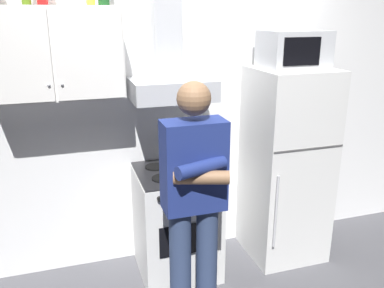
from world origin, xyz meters
TOP-DOWN VIEW (x-y plane):
  - ground_plane at (0.00, 0.00)m, footprint 7.00×7.00m
  - back_wall_tiled at (0.00, 0.60)m, footprint 4.80×0.10m
  - upper_cabinet at (-0.85, 0.37)m, footprint 0.90×0.37m
  - stove_oven at (-0.05, 0.25)m, footprint 0.60×0.62m
  - range_hood at (-0.05, 0.38)m, footprint 0.60×0.44m
  - refrigerator at (0.90, 0.25)m, footprint 0.60×0.62m
  - microwave at (0.90, 0.27)m, footprint 0.48×0.37m
  - person_standing at (-0.10, -0.36)m, footprint 0.38×0.33m
  - cooking_pot at (0.08, 0.13)m, footprint 0.29×0.19m

SIDE VIEW (x-z plane):
  - ground_plane at x=0.00m, z-range 0.00..0.00m
  - stove_oven at x=-0.05m, z-range 0.00..0.87m
  - refrigerator at x=0.90m, z-range 0.00..1.60m
  - person_standing at x=-0.10m, z-range 0.08..1.72m
  - cooking_pot at x=0.08m, z-range 0.87..0.99m
  - back_wall_tiled at x=0.00m, z-range 0.00..2.70m
  - range_hood at x=-0.05m, z-range 1.22..1.97m
  - microwave at x=0.90m, z-range 1.60..1.88m
  - upper_cabinet at x=-0.85m, z-range 1.45..2.05m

